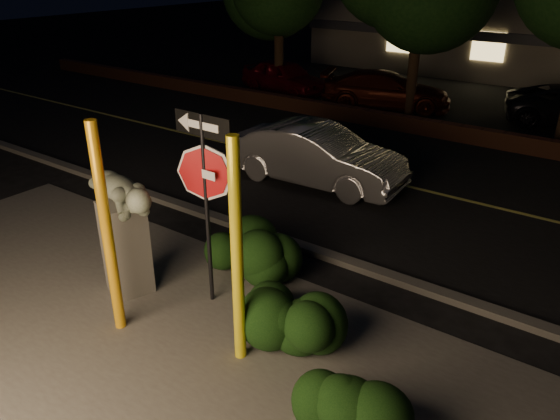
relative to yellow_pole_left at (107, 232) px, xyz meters
The scene contains 17 objects.
ground 10.85m from the yellow_pole_left, 84.57° to the left, with size 90.00×90.00×0.00m, color black.
patio 1.91m from the yellow_pole_left, 17.34° to the right, with size 14.00×6.00×0.02m, color #4C4944.
road 7.91m from the yellow_pole_left, 82.47° to the left, with size 80.00×8.00×0.01m, color black.
lane_marking 7.91m from the yellow_pole_left, 82.47° to the left, with size 80.00×0.12×0.01m, color #BCB54B.
curb 4.03m from the yellow_pole_left, 74.18° to the left, with size 80.00×0.25×0.12m, color #4C4944.
brick_wall 12.10m from the yellow_pole_left, 85.16° to the left, with size 40.00×0.35×0.50m, color #4E2819.
parking_lot 17.78m from the yellow_pole_left, 86.71° to the left, with size 40.00×12.00×0.01m, color black.
yellow_pole_left is the anchor object (origin of this frame).
yellow_pole_right 1.97m from the yellow_pole_left, 15.97° to the left, with size 0.16×0.16×3.20m, color yellow.
signpost 1.59m from the yellow_pole_left, 64.56° to the left, with size 1.05×0.08×3.08m.
sculpture 1.01m from the yellow_pole_left, 129.97° to the left, with size 1.97×1.11×2.14m.
hedge_center 2.74m from the yellow_pole_left, 74.87° to the left, with size 2.04×0.96×1.06m, color black.
hedge_right 2.68m from the yellow_pole_left, 30.14° to the left, with size 1.79×0.96×1.17m, color black.
hedge_far_right 3.95m from the yellow_pole_left, ahead, with size 1.32×0.83×0.92m, color black.
silver_sedan 6.69m from the yellow_pole_left, 96.18° to the left, with size 1.51×4.34×1.43m, color silver.
parked_car_red 15.68m from the yellow_pole_left, 116.35° to the left, with size 1.60×3.97×1.35m, color maroon.
parked_car_darkred 14.52m from the yellow_pole_left, 100.30° to the left, with size 1.87×4.61×1.34m, color #411108.
Camera 1 is at (4.86, -4.72, 5.06)m, focal length 35.00 mm.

